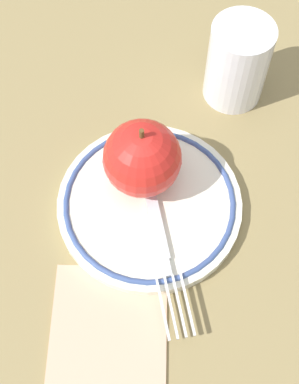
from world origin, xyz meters
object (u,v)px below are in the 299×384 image
apple_red_whole (142,158)px  drinking_glass (238,63)px  plate (149,204)px  napkin_folded (107,346)px  fork (162,247)px

apple_red_whole → drinking_glass: (0.08, -0.15, -0.01)m
plate → napkin_folded: 0.15m
plate → drinking_glass: (0.11, -0.15, 0.04)m
fork → napkin_folded: size_ratio=1.10×
drinking_glass → fork: bearing=136.3°
fork → plate: bearing=-177.6°
apple_red_whole → fork: 0.09m
fork → napkin_folded: 0.11m
drinking_glass → napkin_folded: 0.34m
plate → fork: (-0.05, 0.01, 0.01)m
fork → drinking_glass: drinking_glass is taller
apple_red_whole → napkin_folded: size_ratio=0.57×
plate → drinking_glass: bearing=-53.5°
fork → napkin_folded: (-0.07, 0.08, -0.01)m
apple_red_whole → napkin_folded: bearing=148.3°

